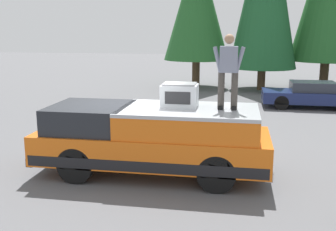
# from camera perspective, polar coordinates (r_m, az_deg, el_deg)

# --- Properties ---
(ground_plane) EXTENTS (90.00, 90.00, 0.00)m
(ground_plane) POSITION_cam_1_polar(r_m,az_deg,el_deg) (10.43, -5.33, -7.18)
(ground_plane) COLOR #565659
(pickup_truck) EXTENTS (2.01, 5.54, 1.65)m
(pickup_truck) POSITION_cam_1_polar(r_m,az_deg,el_deg) (9.65, -2.23, -3.33)
(pickup_truck) COLOR orange
(pickup_truck) RESTS_ON ground
(compressor_unit) EXTENTS (0.65, 0.84, 0.56)m
(compressor_unit) POSITION_cam_1_polar(r_m,az_deg,el_deg) (9.47, 1.65, 2.91)
(compressor_unit) COLOR silver
(compressor_unit) RESTS_ON pickup_truck
(person_on_truck_bed) EXTENTS (0.29, 0.72, 1.69)m
(person_on_truck_bed) POSITION_cam_1_polar(r_m,az_deg,el_deg) (9.21, 8.55, 6.44)
(person_on_truck_bed) COLOR #423D38
(person_on_truck_bed) RESTS_ON pickup_truck
(parked_car_navy) EXTENTS (1.64, 4.10, 1.16)m
(parked_car_navy) POSITION_cam_1_polar(r_m,az_deg,el_deg) (18.92, 19.50, 2.80)
(parked_car_navy) COLOR navy
(parked_car_navy) RESTS_ON ground
(conifer_center_right) EXTENTS (3.78, 3.78, 8.16)m
(conifer_center_right) POSITION_cam_1_polar(r_m,az_deg,el_deg) (24.02, 4.12, 15.64)
(conifer_center_right) COLOR #4C3826
(conifer_center_right) RESTS_ON ground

